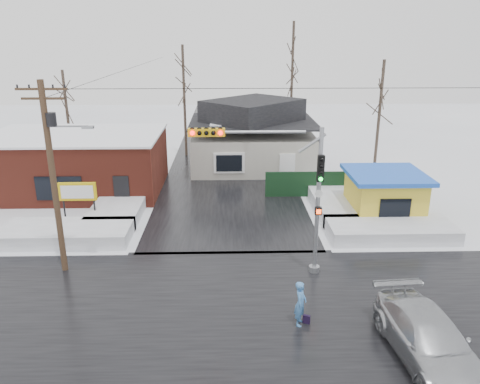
{
  "coord_description": "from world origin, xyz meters",
  "views": [
    {
      "loc": [
        -0.08,
        -16.93,
        10.78
      ],
      "look_at": [
        0.53,
        6.18,
        3.0
      ],
      "focal_mm": 35.0,
      "sensor_mm": 36.0,
      "label": 1
    }
  ],
  "objects_px": {
    "kiosk": "(384,195)",
    "marquee_sign": "(78,193)",
    "traffic_signal": "(284,182)",
    "car": "(428,339)",
    "pedestrian": "(300,304)",
    "utility_pole": "(53,168)"
  },
  "relations": [
    {
      "from": "marquee_sign",
      "to": "pedestrian",
      "type": "bearing_deg",
      "value": -42.66
    },
    {
      "from": "utility_pole",
      "to": "kiosk",
      "type": "relative_size",
      "value": 1.96
    },
    {
      "from": "utility_pole",
      "to": "kiosk",
      "type": "height_order",
      "value": "utility_pole"
    },
    {
      "from": "traffic_signal",
      "to": "pedestrian",
      "type": "bearing_deg",
      "value": -86.75
    },
    {
      "from": "marquee_sign",
      "to": "car",
      "type": "xyz_separation_m",
      "value": [
        15.79,
        -12.95,
        -1.1
      ]
    },
    {
      "from": "marquee_sign",
      "to": "traffic_signal",
      "type": "bearing_deg",
      "value": -29.72
    },
    {
      "from": "traffic_signal",
      "to": "pedestrian",
      "type": "xyz_separation_m",
      "value": [
        0.24,
        -4.23,
        -3.62
      ]
    },
    {
      "from": "car",
      "to": "traffic_signal",
      "type": "bearing_deg",
      "value": 119.2
    },
    {
      "from": "utility_pole",
      "to": "pedestrian",
      "type": "bearing_deg",
      "value": -24.19
    },
    {
      "from": "marquee_sign",
      "to": "kiosk",
      "type": "xyz_separation_m",
      "value": [
        18.5,
        0.5,
        -0.46
      ]
    },
    {
      "from": "pedestrian",
      "to": "traffic_signal",
      "type": "bearing_deg",
      "value": 22.32
    },
    {
      "from": "kiosk",
      "to": "marquee_sign",
      "type": "bearing_deg",
      "value": -178.45
    },
    {
      "from": "traffic_signal",
      "to": "utility_pole",
      "type": "height_order",
      "value": "utility_pole"
    },
    {
      "from": "car",
      "to": "kiosk",
      "type": "bearing_deg",
      "value": 73.65
    },
    {
      "from": "kiosk",
      "to": "car",
      "type": "distance_m",
      "value": 13.73
    },
    {
      "from": "marquee_sign",
      "to": "kiosk",
      "type": "height_order",
      "value": "kiosk"
    },
    {
      "from": "traffic_signal",
      "to": "kiosk",
      "type": "relative_size",
      "value": 1.52
    },
    {
      "from": "car",
      "to": "marquee_sign",
      "type": "bearing_deg",
      "value": 135.7
    },
    {
      "from": "traffic_signal",
      "to": "car",
      "type": "distance_m",
      "value": 8.6
    },
    {
      "from": "pedestrian",
      "to": "car",
      "type": "height_order",
      "value": "pedestrian"
    },
    {
      "from": "traffic_signal",
      "to": "car",
      "type": "bearing_deg",
      "value": -55.85
    },
    {
      "from": "marquee_sign",
      "to": "car",
      "type": "height_order",
      "value": "marquee_sign"
    }
  ]
}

